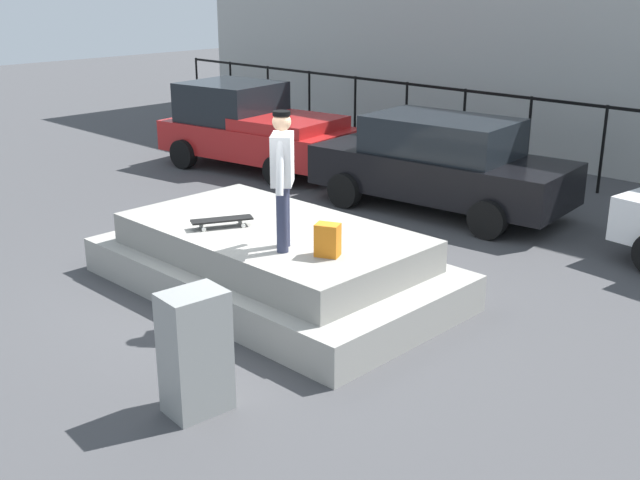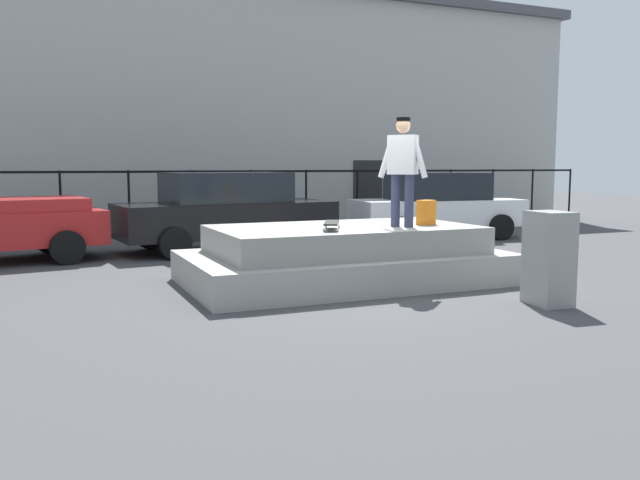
{
  "view_description": "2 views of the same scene",
  "coord_description": "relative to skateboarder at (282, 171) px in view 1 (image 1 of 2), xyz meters",
  "views": [
    {
      "loc": [
        7.13,
        -6.25,
        4.02
      ],
      "look_at": [
        -0.1,
        1.15,
        0.49
      ],
      "focal_mm": 43.39,
      "sensor_mm": 36.0,
      "label": 1
    },
    {
      "loc": [
        -4.54,
        -9.03,
        1.84
      ],
      "look_at": [
        -0.28,
        0.83,
        0.62
      ],
      "focal_mm": 36.95,
      "sensor_mm": 36.0,
      "label": 2
    }
  ],
  "objects": [
    {
      "name": "car_red_pickup_near",
      "position": [
        -6.3,
        4.97,
        -0.95
      ],
      "size": [
        4.53,
        2.65,
        1.82
      ],
      "color": "#B21E1E",
      "rests_on": "ground_plane"
    },
    {
      "name": "ground_plane",
      "position": [
        -0.64,
        0.23,
        -1.85
      ],
      "size": [
        60.0,
        60.0,
        0.0
      ],
      "primitive_type": "plane",
      "color": "#424244"
    },
    {
      "name": "skateboarder",
      "position": [
        0.0,
        0.0,
        0.0
      ],
      "size": [
        0.59,
        0.66,
        1.67
      ],
      "color": "#2D334C",
      "rests_on": "concrete_ledge"
    },
    {
      "name": "utility_box",
      "position": [
        1.0,
        -2.1,
        -1.23
      ],
      "size": [
        0.5,
        0.64,
        1.24
      ],
      "primitive_type": "cube",
      "rotation": [
        0.0,
        0.0,
        -0.1
      ],
      "color": "gray",
      "rests_on": "ground_plane"
    },
    {
      "name": "concrete_ledge",
      "position": [
        -0.76,
        0.49,
        -1.45
      ],
      "size": [
        4.92,
        2.78,
        0.89
      ],
      "color": "#9E9B93",
      "rests_on": "ground_plane"
    },
    {
      "name": "backpack",
      "position": [
        0.56,
        0.19,
        -0.76
      ],
      "size": [
        0.34,
        0.3,
        0.39
      ],
      "primitive_type": "cube",
      "rotation": [
        0.0,
        0.0,
        3.57
      ],
      "color": "orange",
      "rests_on": "concrete_ledge"
    },
    {
      "name": "fence_row",
      "position": [
        -0.64,
        8.26,
        -0.69
      ],
      "size": [
        24.06,
        0.06,
        1.72
      ],
      "color": "black",
      "rests_on": "ground_plane"
    },
    {
      "name": "skateboard",
      "position": [
        -1.19,
        0.01,
        -0.86
      ],
      "size": [
        0.54,
        0.81,
        0.12
      ],
      "color": "black",
      "rests_on": "concrete_ledge"
    },
    {
      "name": "car_black_sedan_mid",
      "position": [
        -1.39,
        5.14,
        -0.99
      ],
      "size": [
        4.8,
        2.45,
        1.69
      ],
      "color": "black",
      "rests_on": "ground_plane"
    }
  ]
}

